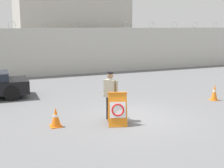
{
  "coord_description": "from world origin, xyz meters",
  "views": [
    {
      "loc": [
        -5.2,
        -10.19,
        3.45
      ],
      "look_at": [
        -0.51,
        0.77,
        1.19
      ],
      "focal_mm": 50.0,
      "sensor_mm": 36.0,
      "label": 1
    }
  ],
  "objects": [
    {
      "name": "perimeter_wall",
      "position": [
        -0.0,
        11.15,
        1.63
      ],
      "size": [
        36.0,
        0.3,
        3.7
      ],
      "color": "beige",
      "rests_on": "ground_plane"
    },
    {
      "name": "barricade_sign",
      "position": [
        -0.88,
        -0.59,
        0.58
      ],
      "size": [
        0.85,
        0.9,
        1.16
      ],
      "rotation": [
        0.0,
        0.0,
        -0.34
      ],
      "color": "orange",
      "rests_on": "ground_plane"
    },
    {
      "name": "traffic_cone_mid",
      "position": [
        -2.92,
        0.05,
        0.34
      ],
      "size": [
        0.4,
        0.4,
        0.68
      ],
      "color": "orange",
      "rests_on": "ground_plane"
    },
    {
      "name": "traffic_cone_near",
      "position": [
        4.75,
        0.96,
        0.38
      ],
      "size": [
        0.35,
        0.35,
        0.76
      ],
      "color": "orange",
      "rests_on": "ground_plane"
    },
    {
      "name": "building_block",
      "position": [
        2.02,
        15.31,
        3.38
      ],
      "size": [
        8.76,
        5.09,
        6.77
      ],
      "color": "#B2ADA3",
      "rests_on": "ground_plane"
    },
    {
      "name": "security_guard",
      "position": [
        -0.87,
        0.07,
        1.01
      ],
      "size": [
        0.45,
        0.68,
        1.79
      ],
      "rotation": [
        0.0,
        0.0,
        2.18
      ],
      "color": "black",
      "rests_on": "ground_plane"
    },
    {
      "name": "ground_plane",
      "position": [
        0.0,
        0.0,
        0.0
      ],
      "size": [
        90.0,
        90.0,
        0.0
      ],
      "primitive_type": "plane",
      "color": "slate"
    }
  ]
}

